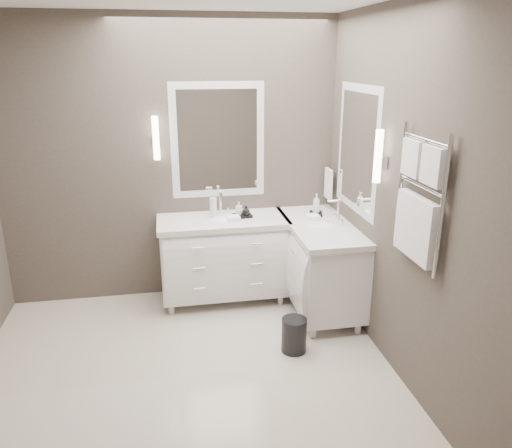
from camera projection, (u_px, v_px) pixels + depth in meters
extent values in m
cube|color=beige|center=(186.00, 377.00, 3.80)|extent=(3.20, 3.00, 0.01)
cube|color=#48403A|center=(171.00, 163.00, 4.77)|extent=(3.20, 0.01, 2.70)
cube|color=#48403A|center=(189.00, 314.00, 1.97)|extent=(3.20, 0.01, 2.70)
cube|color=#48403A|center=(398.00, 195.00, 3.65)|extent=(0.01, 3.00, 2.70)
cube|color=white|center=(224.00, 257.00, 4.88)|extent=(1.20, 0.55, 0.70)
cube|color=silver|center=(223.00, 221.00, 4.76)|extent=(1.24, 0.59, 0.05)
ellipsoid|color=white|center=(223.00, 223.00, 4.76)|extent=(0.36, 0.28, 0.12)
cylinder|color=white|center=(220.00, 203.00, 4.86)|extent=(0.02, 0.02, 0.22)
cube|color=white|center=(319.00, 264.00, 4.72)|extent=(0.55, 1.20, 0.70)
cube|color=silver|center=(321.00, 226.00, 4.60)|extent=(0.59, 1.24, 0.05)
ellipsoid|color=white|center=(321.00, 228.00, 4.61)|extent=(0.36, 0.28, 0.12)
cylinder|color=white|center=(338.00, 212.00, 4.59)|extent=(0.02, 0.02, 0.22)
cube|color=white|center=(218.00, 141.00, 4.77)|extent=(0.90, 0.02, 1.10)
cube|color=white|center=(218.00, 141.00, 4.77)|extent=(0.77, 0.02, 0.96)
cube|color=white|center=(357.00, 149.00, 4.33)|extent=(0.02, 0.90, 1.10)
cube|color=white|center=(357.00, 149.00, 4.33)|extent=(0.02, 0.90, 0.96)
cube|color=white|center=(156.00, 144.00, 4.61)|extent=(0.05, 0.05, 0.10)
cylinder|color=white|center=(156.00, 138.00, 4.60)|extent=(0.06, 0.06, 0.40)
cube|color=white|center=(378.00, 163.00, 3.77)|extent=(0.05, 0.05, 0.10)
cylinder|color=white|center=(378.00, 156.00, 3.76)|extent=(0.06, 0.06, 0.40)
cylinder|color=white|center=(330.00, 170.00, 4.94)|extent=(0.02, 0.22, 0.02)
cube|color=white|center=(328.00, 184.00, 4.98)|extent=(0.03, 0.17, 0.30)
cylinder|color=white|center=(442.00, 209.00, 2.98)|extent=(0.03, 0.03, 0.90)
cylinder|color=white|center=(401.00, 187.00, 3.49)|extent=(0.03, 0.03, 0.90)
cube|color=white|center=(434.00, 166.00, 3.04)|extent=(0.06, 0.22, 0.24)
cube|color=white|center=(413.00, 158.00, 3.28)|extent=(0.06, 0.22, 0.24)
cube|color=white|center=(416.00, 227.00, 3.30)|extent=(0.06, 0.46, 0.42)
cylinder|color=black|center=(294.00, 335.00, 4.09)|extent=(0.27, 0.27, 0.29)
cube|color=black|center=(242.00, 216.00, 4.80)|extent=(0.18, 0.15, 0.03)
cube|color=black|center=(316.00, 214.00, 4.86)|extent=(0.15, 0.18, 0.02)
cylinder|color=silver|center=(213.00, 208.00, 4.75)|extent=(0.08, 0.08, 0.19)
imported|color=white|center=(239.00, 208.00, 4.79)|extent=(0.07, 0.07, 0.12)
imported|color=black|center=(246.00, 210.00, 4.75)|extent=(0.08, 0.08, 0.09)
imported|color=white|center=(316.00, 203.00, 4.83)|extent=(0.09, 0.09, 0.18)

